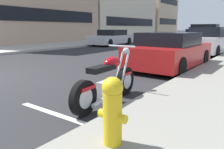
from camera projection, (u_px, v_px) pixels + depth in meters
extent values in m
cube|color=#ADA89E|center=(76.00, 44.00, 19.80)|extent=(120.00, 5.00, 0.14)
cube|color=silver|center=(63.00, 116.00, 3.67)|extent=(0.12, 2.20, 0.01)
cylinder|color=black|center=(125.00, 81.00, 4.86)|extent=(0.62, 0.15, 0.62)
cylinder|color=silver|center=(125.00, 81.00, 4.86)|extent=(0.35, 0.14, 0.34)
cylinder|color=black|center=(84.00, 98.00, 3.66)|extent=(0.62, 0.15, 0.62)
cylinder|color=silver|center=(84.00, 98.00, 3.66)|extent=(0.35, 0.14, 0.34)
cube|color=silver|center=(107.00, 89.00, 4.26)|extent=(0.42, 0.28, 0.30)
cube|color=black|center=(102.00, 68.00, 4.02)|extent=(0.69, 0.26, 0.10)
ellipsoid|color=#B20C14|center=(112.00, 63.00, 4.31)|extent=(0.49, 0.27, 0.24)
cube|color=#B20C14|center=(85.00, 88.00, 3.66)|extent=(0.37, 0.20, 0.06)
cube|color=#B20C14|center=(125.00, 73.00, 4.81)|extent=(0.33, 0.18, 0.06)
cylinder|color=silver|center=(119.00, 68.00, 4.71)|extent=(0.34, 0.07, 0.65)
cylinder|color=silver|center=(125.00, 68.00, 4.64)|extent=(0.34, 0.07, 0.65)
cylinder|color=silver|center=(122.00, 46.00, 4.55)|extent=(0.07, 0.62, 0.04)
sphere|color=silver|center=(126.00, 51.00, 4.74)|extent=(0.15, 0.15, 0.15)
cylinder|color=silver|center=(105.00, 99.00, 3.96)|extent=(0.71, 0.13, 0.16)
cube|color=#AD1919|center=(171.00, 54.00, 8.01)|extent=(4.05, 1.92, 0.70)
cube|color=black|center=(169.00, 39.00, 7.72)|extent=(2.07, 1.73, 0.45)
cylinder|color=black|center=(164.00, 55.00, 9.58)|extent=(0.62, 0.23, 0.62)
cylinder|color=black|center=(204.00, 58.00, 8.60)|extent=(0.62, 0.23, 0.62)
cylinder|color=black|center=(132.00, 62.00, 7.51)|extent=(0.62, 0.23, 0.62)
cylinder|color=black|center=(180.00, 67.00, 6.52)|extent=(0.62, 0.23, 0.62)
cube|color=silver|center=(208.00, 44.00, 12.41)|extent=(4.15, 2.04, 0.82)
cube|color=black|center=(209.00, 32.00, 12.25)|extent=(2.03, 1.76, 0.53)
cylinder|color=black|center=(201.00, 46.00, 13.97)|extent=(0.63, 0.26, 0.62)
cylinder|color=black|center=(185.00, 49.00, 11.96)|extent=(0.63, 0.26, 0.62)
cylinder|color=black|center=(216.00, 51.00, 10.96)|extent=(0.63, 0.26, 0.62)
cube|color=beige|center=(221.00, 39.00, 17.31)|extent=(4.26, 2.07, 0.80)
cube|color=black|center=(222.00, 31.00, 17.20)|extent=(2.05, 1.78, 0.48)
cylinder|color=black|center=(212.00, 41.00, 18.92)|extent=(0.63, 0.26, 0.62)
cylinder|color=black|center=(207.00, 43.00, 16.64)|extent=(0.63, 0.26, 0.62)
cube|color=#141947|center=(204.00, 32.00, 34.62)|extent=(2.41, 5.44, 0.99)
cube|color=black|center=(205.00, 27.00, 34.44)|extent=(2.19, 3.95, 0.76)
cylinder|color=black|center=(191.00, 35.00, 35.12)|extent=(0.31, 0.78, 0.76)
cylinder|color=black|center=(195.00, 34.00, 36.54)|extent=(0.31, 0.78, 0.76)
cylinder|color=black|center=(215.00, 35.00, 32.87)|extent=(0.31, 0.78, 0.76)
cylinder|color=black|center=(218.00, 35.00, 34.29)|extent=(0.31, 0.78, 0.76)
cube|color=silver|center=(111.00, 39.00, 18.78)|extent=(4.75, 2.04, 0.69)
cube|color=black|center=(112.00, 32.00, 18.79)|extent=(2.29, 1.77, 0.46)
cylinder|color=black|center=(110.00, 43.00, 17.12)|extent=(0.63, 0.25, 0.62)
cylinder|color=black|center=(93.00, 42.00, 18.00)|extent=(0.63, 0.25, 0.62)
cylinder|color=black|center=(128.00, 41.00, 19.65)|extent=(0.63, 0.25, 0.62)
cylinder|color=black|center=(113.00, 40.00, 20.53)|extent=(0.63, 0.25, 0.62)
cylinder|color=gold|center=(112.00, 119.00, 2.49)|extent=(0.22, 0.22, 0.61)
sphere|color=gold|center=(112.00, 88.00, 2.42)|extent=(0.24, 0.24, 0.24)
cylinder|color=gold|center=(103.00, 113.00, 2.57)|extent=(0.10, 0.08, 0.10)
cylinder|color=gold|center=(123.00, 119.00, 2.41)|extent=(0.10, 0.08, 0.10)
cube|color=black|center=(48.00, 15.00, 19.70)|extent=(11.96, 0.06, 1.10)
cube|color=beige|center=(105.00, 3.00, 34.08)|extent=(15.19, 10.26, 10.44)
cube|color=black|center=(133.00, 22.00, 31.74)|extent=(12.76, 0.06, 1.10)
cube|color=beige|center=(149.00, 5.00, 44.28)|extent=(9.90, 8.75, 12.08)
cube|color=black|center=(169.00, 22.00, 42.48)|extent=(8.32, 0.06, 1.10)
cube|color=black|center=(170.00, 1.00, 41.70)|extent=(8.32, 0.06, 1.10)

